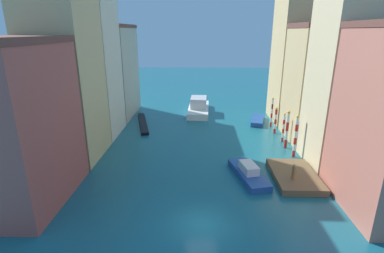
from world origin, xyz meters
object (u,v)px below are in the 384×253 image
Objects in this scene: person_on_dock at (294,172)px; mooring_pole_4 at (272,112)px; gondola_black at (143,123)px; mooring_pole_0 at (296,136)px; mooring_pole_2 at (283,127)px; vaporetto_white at (199,107)px; waterfront_dock at (294,176)px; mooring_pole_3 at (276,120)px; motorboat_0 at (257,120)px; motorboat_1 at (248,173)px; mooring_pole_1 at (287,129)px.

mooring_pole_4 is at bearing 83.62° from person_on_dock.
mooring_pole_4 is at bearing -1.66° from gondola_black.
mooring_pole_0 is 4.98m from mooring_pole_2.
waterfront_dock is at bearing -68.37° from vaporetto_white.
person_on_dock is 0.15× the size of vaporetto_white.
motorboat_0 is at bearing 105.50° from mooring_pole_3.
mooring_pole_3 reaches higher than motorboat_1.
waterfront_dock is 25.77m from gondola_black.
person_on_dock is 27.88m from vaporetto_white.
person_on_dock is 0.32× the size of mooring_pole_1.
waterfront_dock is 1.33× the size of mooring_pole_0.
waterfront_dock is 1.50× the size of mooring_pole_4.
gondola_black is at bearing 160.61° from mooring_pole_2.
mooring_pole_1 is 0.46× the size of gondola_black.
mooring_pole_4 reaches higher than waterfront_dock.
mooring_pole_3 is at bearing -74.50° from motorboat_0.
mooring_pole_2 is at bearing -86.67° from mooring_pole_3.
vaporetto_white is 1.52× the size of motorboat_1.
motorboat_0 is at bearing 5.20° from gondola_black.
person_on_dock reaches higher than gondola_black.
waterfront_dock is 19.29m from motorboat_0.
mooring_pole_1 is 2.20m from mooring_pole_2.
motorboat_1 is (-4.64, 0.20, 0.18)m from waterfront_dock.
mooring_pole_2 reaches higher than motorboat_0.
mooring_pole_2 is at bearing -89.54° from mooring_pole_4.
mooring_pole_0 reaches higher than person_on_dock.
mooring_pole_4 is 3.46m from motorboat_0.
mooring_pole_3 is 0.85× the size of mooring_pole_4.
person_on_dock is 0.40× the size of mooring_pole_3.
vaporetto_white is 1.00× the size of gondola_black.
mooring_pole_3 is 0.65× the size of motorboat_0.
mooring_pole_2 is at bearing 79.84° from person_on_dock.
motorboat_0 is (-1.50, 5.40, -1.66)m from mooring_pole_3.
mooring_pole_3 is (1.32, 13.88, 1.70)m from waterfront_dock.
vaporetto_white is (-11.49, 19.54, -1.65)m from mooring_pole_0.
person_on_dock is at bearing -101.41° from mooring_pole_1.
motorboat_1 is at bearing -121.07° from mooring_pole_2.
waterfront_dock is at bearing -99.30° from mooring_pole_1.
motorboat_1 is (-4.07, 1.44, -0.88)m from person_on_dock.
mooring_pole_1 is (1.92, 9.52, 1.16)m from person_on_dock.
mooring_pole_1 is at bearing -90.76° from mooring_pole_4.
waterfront_dock is at bearing -105.92° from mooring_pole_0.
mooring_pole_2 is 12.04m from motorboat_1.
mooring_pole_1 is at bearing 53.45° from motorboat_1.
mooring_pole_4 is 17.97m from motorboat_1.
vaporetto_white is (-11.28, 16.74, -1.52)m from mooring_pole_1.
vaporetto_white is (-9.92, 25.02, 0.69)m from waterfront_dock.
mooring_pole_3 reaches higher than motorboat_0.
motorboat_1 reaches higher than waterfront_dock.
mooring_pole_1 reaches higher than motorboat_1.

